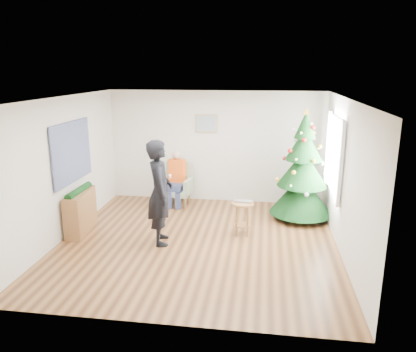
% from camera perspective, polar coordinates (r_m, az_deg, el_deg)
% --- Properties ---
extents(floor, '(5.00, 5.00, 0.00)m').
position_cam_1_polar(floor, '(7.53, -1.42, -9.26)').
color(floor, brown).
rests_on(floor, ground).
extents(ceiling, '(5.00, 5.00, 0.00)m').
position_cam_1_polar(ceiling, '(6.89, -1.56, 10.88)').
color(ceiling, white).
rests_on(ceiling, wall_back).
extents(wall_back, '(5.00, 0.00, 5.00)m').
position_cam_1_polar(wall_back, '(9.51, 1.03, 4.11)').
color(wall_back, silver).
rests_on(wall_back, floor).
extents(wall_front, '(5.00, 0.00, 5.00)m').
position_cam_1_polar(wall_front, '(4.77, -6.53, -7.15)').
color(wall_front, silver).
rests_on(wall_front, floor).
extents(wall_left, '(0.00, 5.00, 5.00)m').
position_cam_1_polar(wall_left, '(7.90, -19.67, 0.98)').
color(wall_left, silver).
rests_on(wall_left, floor).
extents(wall_right, '(0.00, 5.00, 5.00)m').
position_cam_1_polar(wall_right, '(7.13, 18.73, -0.38)').
color(wall_right, silver).
rests_on(wall_right, floor).
extents(window_panel, '(0.04, 1.30, 1.40)m').
position_cam_1_polar(window_panel, '(8.04, 17.41, 2.86)').
color(window_panel, white).
rests_on(window_panel, wall_right).
extents(curtains, '(0.05, 1.75, 1.50)m').
position_cam_1_polar(curtains, '(8.04, 17.20, 2.87)').
color(curtains, white).
rests_on(curtains, wall_right).
extents(christmas_tree, '(1.29, 1.29, 2.34)m').
position_cam_1_polar(christmas_tree, '(8.58, 13.17, 0.81)').
color(christmas_tree, '#3F2816').
rests_on(christmas_tree, floor).
extents(stool, '(0.43, 0.43, 0.64)m').
position_cam_1_polar(stool, '(7.76, 4.85, -5.95)').
color(stool, brown).
rests_on(stool, floor).
extents(laptop, '(0.37, 0.25, 0.03)m').
position_cam_1_polar(laptop, '(7.65, 4.90, -3.65)').
color(laptop, silver).
rests_on(laptop, stool).
extents(armchair, '(0.75, 0.70, 0.96)m').
position_cam_1_polar(armchair, '(9.46, -4.36, -1.92)').
color(armchair, gray).
rests_on(armchair, floor).
extents(seated_person, '(0.41, 0.58, 1.26)m').
position_cam_1_polar(seated_person, '(9.34, -4.50, -0.30)').
color(seated_person, navy).
rests_on(seated_person, armchair).
extents(standing_man, '(0.63, 0.79, 1.90)m').
position_cam_1_polar(standing_man, '(7.24, -6.78, -2.33)').
color(standing_man, black).
rests_on(standing_man, floor).
extents(game_controller, '(0.07, 0.13, 0.04)m').
position_cam_1_polar(game_controller, '(7.08, -5.34, -0.03)').
color(game_controller, white).
rests_on(game_controller, standing_man).
extents(console, '(0.38, 1.02, 0.80)m').
position_cam_1_polar(console, '(8.23, -17.50, -4.84)').
color(console, brown).
rests_on(console, floor).
extents(garland, '(0.14, 0.90, 0.14)m').
position_cam_1_polar(garland, '(8.10, -17.73, -2.04)').
color(garland, black).
rests_on(garland, console).
extents(tapestry, '(0.03, 1.50, 1.15)m').
position_cam_1_polar(tapestry, '(8.09, -18.60, 3.20)').
color(tapestry, black).
rests_on(tapestry, wall_left).
extents(framed_picture, '(0.52, 0.05, 0.42)m').
position_cam_1_polar(framed_picture, '(9.42, -0.20, 7.39)').
color(framed_picture, tan).
rests_on(framed_picture, wall_back).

